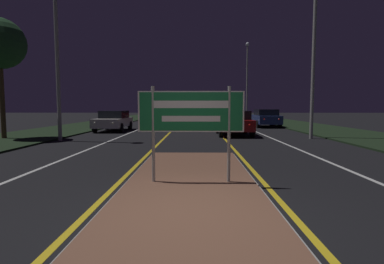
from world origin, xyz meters
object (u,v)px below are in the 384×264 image
(highway_sign, at_px, (191,115))
(car_receding_1, at_px, (265,118))
(streetlight_right_near, at_px, (315,21))
(streetlight_right_far, at_px, (247,73))
(car_approaching_1, at_px, (171,115))
(car_approaching_0, at_px, (114,120))
(streetlight_left_near, at_px, (56,18))
(car_receding_0, at_px, (234,122))
(car_approaching_2, at_px, (157,113))

(highway_sign, xyz_separation_m, car_receding_1, (5.94, 18.99, -0.75))
(streetlight_right_near, height_order, streetlight_right_far, streetlight_right_far)
(streetlight_right_near, height_order, car_approaching_1, streetlight_right_near)
(car_approaching_0, bearing_deg, streetlight_left_near, -98.05)
(streetlight_left_near, bearing_deg, streetlight_right_far, 61.38)
(car_receding_0, height_order, car_receding_1, car_receding_1)
(car_approaching_2, bearing_deg, car_approaching_1, -76.33)
(streetlight_left_near, relative_size, car_approaching_0, 1.96)
(car_receding_0, distance_m, car_approaching_1, 15.14)
(streetlight_right_far, xyz_separation_m, car_receding_1, (-0.72, -13.76, -5.28))
(highway_sign, xyz_separation_m, streetlight_left_near, (-6.64, 8.36, 4.42))
(car_receding_0, distance_m, car_receding_1, 8.29)
(streetlight_right_near, relative_size, car_approaching_0, 1.96)
(streetlight_right_near, distance_m, car_receding_1, 10.74)
(car_approaching_1, distance_m, car_approaching_2, 14.22)
(streetlight_right_near, bearing_deg, car_approaching_2, 112.14)
(streetlight_left_near, relative_size, car_approaching_2, 2.05)
(car_approaching_0, bearing_deg, car_approaching_1, 74.09)
(streetlight_left_near, height_order, car_approaching_1, streetlight_left_near)
(streetlight_right_far, xyz_separation_m, car_approaching_0, (-12.40, -17.98, -5.32))
(car_approaching_1, xyz_separation_m, car_approaching_2, (-3.36, 13.82, -0.01))
(streetlight_right_near, relative_size, car_approaching_2, 2.05)
(streetlight_right_far, bearing_deg, car_approaching_1, -143.15)
(highway_sign, distance_m, streetlight_right_far, 33.72)
(highway_sign, distance_m, car_receding_1, 19.91)
(car_receding_1, bearing_deg, streetlight_right_far, 86.99)
(car_approaching_0, bearing_deg, car_receding_1, 19.88)
(highway_sign, xyz_separation_m, streetlight_right_near, (6.24, 9.67, 4.58))
(highway_sign, relative_size, streetlight_right_near, 0.26)
(streetlight_left_near, xyz_separation_m, streetlight_right_far, (13.30, 24.38, 0.12))
(streetlight_right_far, bearing_deg, highway_sign, -101.51)
(highway_sign, bearing_deg, car_approaching_1, 95.72)
(car_receding_0, bearing_deg, car_receding_1, 64.45)
(streetlight_right_far, bearing_deg, car_approaching_2, 151.36)
(car_approaching_2, bearing_deg, car_receding_0, -73.53)
(streetlight_right_far, height_order, car_approaching_2, streetlight_right_far)
(car_receding_1, relative_size, car_approaching_1, 0.95)
(car_approaching_2, bearing_deg, highway_sign, -81.47)
(car_receding_0, height_order, car_approaching_2, car_receding_0)
(highway_sign, bearing_deg, streetlight_left_near, 128.46)
(highway_sign, height_order, streetlight_right_near, streetlight_right_near)
(car_receding_1, xyz_separation_m, car_approaching_2, (-11.89, 20.64, -0.02))
(streetlight_right_far, relative_size, car_approaching_0, 2.23)
(car_receding_1, bearing_deg, car_receding_0, -115.55)
(streetlight_left_near, relative_size, streetlight_right_far, 0.88)
(car_approaching_0, distance_m, car_approaching_1, 11.49)
(streetlight_right_near, bearing_deg, car_approaching_0, 156.95)
(streetlight_left_near, height_order, car_approaching_0, streetlight_left_near)
(streetlight_left_near, bearing_deg, streetlight_right_near, 5.79)
(highway_sign, bearing_deg, car_approaching_2, 98.53)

